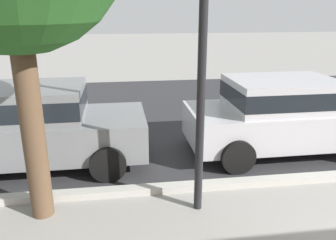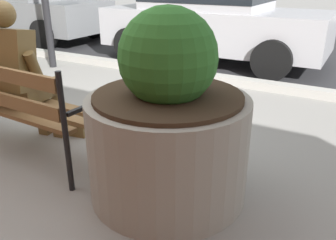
% 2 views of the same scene
% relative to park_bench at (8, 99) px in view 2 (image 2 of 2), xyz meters
% --- Properties ---
extents(ground_plane, '(80.00, 80.00, 0.00)m').
position_rel_park_bench_xyz_m(ground_plane, '(0.05, 0.22, -0.54)').
color(ground_plane, gray).
extents(street_surface, '(60.00, 9.00, 0.01)m').
position_rel_park_bench_xyz_m(street_surface, '(0.05, 7.72, -0.54)').
color(street_surface, '#2D2D30').
rests_on(street_surface, ground).
extents(curb_stone, '(60.00, 0.20, 0.12)m').
position_rel_park_bench_xyz_m(curb_stone, '(0.05, 3.12, -0.48)').
color(curb_stone, '#B2AFA8').
rests_on(curb_stone, ground).
extents(park_bench, '(1.82, 0.60, 0.95)m').
position_rel_park_bench_xyz_m(park_bench, '(0.00, 0.00, 0.00)').
color(park_bench, olive).
rests_on(park_bench, ground).
extents(bronze_statue_seated, '(0.60, 0.83, 1.37)m').
position_rel_park_bench_xyz_m(bronze_statue_seated, '(0.03, 0.21, 0.12)').
color(bronze_statue_seated, brown).
rests_on(bronze_statue_seated, ground).
extents(concrete_planter, '(1.17, 1.17, 1.39)m').
position_rel_park_bench_xyz_m(concrete_planter, '(1.54, 0.15, -0.00)').
color(concrete_planter, gray).
rests_on(concrete_planter, ground).
extents(parked_car_grey, '(4.11, 1.94, 1.56)m').
position_rel_park_bench_xyz_m(parked_car_grey, '(-4.99, 4.49, 0.30)').
color(parked_car_grey, slate).
rests_on(parked_car_grey, ground).
extents(parked_car_silver, '(4.11, 1.94, 1.56)m').
position_rel_park_bench_xyz_m(parked_car_silver, '(0.02, 4.49, 0.30)').
color(parked_car_silver, '#B7B7BC').
rests_on(parked_car_silver, ground).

